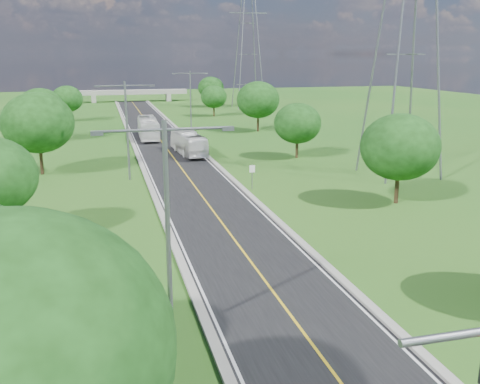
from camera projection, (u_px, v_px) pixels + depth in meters
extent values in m
plane|color=#215919|center=(169.00, 152.00, 70.89)|extent=(260.00, 260.00, 0.00)
cube|color=black|center=(164.00, 145.00, 76.51)|extent=(8.00, 150.00, 0.06)
cube|color=gray|center=(134.00, 145.00, 75.45)|extent=(0.50, 150.00, 0.22)
cube|color=gray|center=(193.00, 143.00, 77.52)|extent=(0.50, 150.00, 0.22)
cylinder|color=slate|center=(252.00, 177.00, 51.25)|extent=(0.08, 0.08, 2.40)
cube|color=white|center=(252.00, 169.00, 51.02)|extent=(0.55, 0.04, 0.70)
cube|color=gray|center=(94.00, 99.00, 143.16)|extent=(1.20, 3.00, 2.00)
cube|color=gray|center=(168.00, 97.00, 148.04)|extent=(1.20, 3.00, 2.00)
cube|color=gray|center=(131.00, 92.00, 145.20)|extent=(30.00, 3.00, 1.20)
cylinder|color=slate|center=(168.00, 235.00, 23.20)|extent=(0.22, 0.22, 10.00)
cylinder|color=slate|center=(130.00, 131.00, 21.71)|extent=(2.80, 0.12, 0.12)
cylinder|color=slate|center=(198.00, 128.00, 22.39)|extent=(2.80, 0.12, 0.12)
cube|color=slate|center=(97.00, 133.00, 21.41)|extent=(0.50, 0.25, 0.18)
cube|color=slate|center=(228.00, 129.00, 22.72)|extent=(0.50, 0.25, 0.18)
cylinder|color=slate|center=(127.00, 132.00, 54.12)|extent=(0.22, 0.22, 10.00)
cylinder|color=slate|center=(110.00, 86.00, 52.63)|extent=(2.80, 0.12, 0.12)
cylinder|color=slate|center=(139.00, 85.00, 53.31)|extent=(2.80, 0.12, 0.12)
cube|color=slate|center=(97.00, 86.00, 52.33)|extent=(0.50, 0.25, 0.18)
cube|color=slate|center=(152.00, 86.00, 53.64)|extent=(0.50, 0.25, 0.18)
cylinder|color=slate|center=(191.00, 102.00, 87.97)|extent=(0.22, 0.22, 10.00)
cylinder|color=slate|center=(181.00, 73.00, 86.48)|extent=(2.80, 0.12, 0.12)
cylinder|color=slate|center=(198.00, 73.00, 87.16)|extent=(2.80, 0.12, 0.12)
cube|color=slate|center=(173.00, 74.00, 86.17)|extent=(0.50, 0.25, 0.18)
cube|color=slate|center=(206.00, 73.00, 87.49)|extent=(0.50, 0.25, 0.18)
cube|color=slate|center=(248.00, 13.00, 123.30)|extent=(9.00, 0.25, 0.25)
cylinder|color=black|center=(41.00, 160.00, 57.46)|extent=(0.36, 0.36, 3.24)
ellipsoid|color=#14380F|center=(38.00, 123.00, 56.47)|extent=(7.56, 7.56, 6.43)
cylinder|color=black|center=(43.00, 132.00, 79.50)|extent=(0.36, 0.36, 2.88)
ellipsoid|color=#14380F|center=(41.00, 108.00, 78.62)|extent=(6.72, 6.72, 5.71)
cylinder|color=black|center=(68.00, 115.00, 102.65)|extent=(0.36, 0.36, 2.52)
ellipsoid|color=#14380F|center=(67.00, 99.00, 101.87)|extent=(5.88, 5.88, 5.00)
ellipsoid|color=#14380F|center=(5.00, 353.00, 12.39)|extent=(7.98, 7.98, 6.78)
cylinder|color=black|center=(397.00, 187.00, 46.33)|extent=(0.36, 0.36, 2.88)
ellipsoid|color=#14380F|center=(400.00, 147.00, 45.44)|extent=(6.72, 6.72, 5.71)
cylinder|color=black|center=(297.00, 148.00, 66.74)|extent=(0.36, 0.36, 2.52)
ellipsoid|color=#14380F|center=(298.00, 123.00, 65.97)|extent=(5.88, 5.88, 5.00)
cylinder|color=black|center=(258.00, 122.00, 89.65)|extent=(0.36, 0.36, 3.06)
ellipsoid|color=#14380F|center=(258.00, 100.00, 88.71)|extent=(7.14, 7.14, 6.07)
cylinder|color=black|center=(214.00, 111.00, 111.61)|extent=(0.36, 0.36, 2.34)
ellipsoid|color=#14380F|center=(214.00, 97.00, 110.90)|extent=(5.46, 5.46, 4.64)
cylinder|color=black|center=(211.00, 101.00, 131.16)|extent=(0.36, 0.36, 2.70)
ellipsoid|color=#14380F|center=(211.00, 88.00, 130.33)|extent=(6.30, 6.30, 5.36)
imported|color=silver|center=(189.00, 143.00, 68.77)|extent=(3.34, 10.65, 2.92)
imported|color=white|center=(148.00, 128.00, 81.70)|extent=(3.03, 11.59, 3.21)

